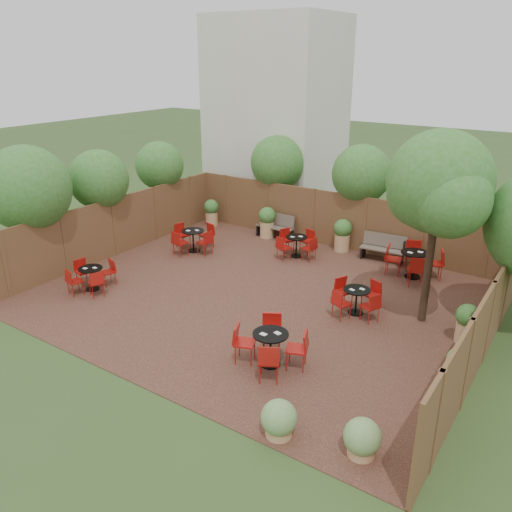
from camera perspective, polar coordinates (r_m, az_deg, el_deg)
The scene contains 13 objects.
ground at distance 14.95m, azimuth 0.50°, elevation -4.54°, with size 80.00×80.00×0.00m, color #354F23.
courtyard_paving at distance 14.95m, azimuth 0.50°, elevation -4.50°, with size 12.00×10.00×0.02m, color #3B1F18.
fence_back at distance 18.68m, azimuth 9.02°, elevation 3.88°, with size 12.00×0.08×2.00m, color brown.
fence_left at distance 18.34m, azimuth -15.35°, elevation 3.04°, with size 0.08×10.00×2.00m, color brown.
fence_right at distance 12.60m, azimuth 24.09°, elevation -6.73°, with size 0.08×10.00×2.00m, color brown.
neighbour_building at distance 22.75m, azimuth 2.25°, elevation 14.99°, with size 5.00×4.00×8.00m, color beige.
overhang_foliage at distance 16.14m, azimuth 1.47°, elevation 7.61°, with size 15.95×10.52×2.71m.
courtyard_tree at distance 13.14m, azimuth 19.39°, elevation 7.02°, with size 2.68×2.58×4.93m.
park_bench_left at distance 19.58m, azimuth 2.19°, elevation 3.38°, with size 1.48×0.51×0.91m.
park_bench_right at distance 17.85m, azimuth 13.80°, elevation 0.93°, with size 1.49×0.59×0.90m.
bistro_tables at distance 15.38m, azimuth 2.72°, elevation -1.89°, with size 9.16×8.29×0.96m.
planters at distance 18.12m, azimuth 4.88°, elevation 2.26°, with size 11.32×4.66×1.17m.
low_shrubs at distance 10.26m, azimuth 11.29°, elevation -16.19°, with size 2.85×4.47×0.72m.
Camera 1 is at (7.40, -11.23, 6.55)m, focal length 36.41 mm.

